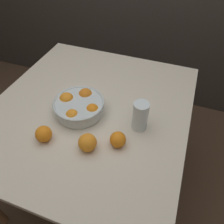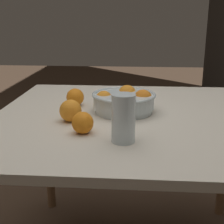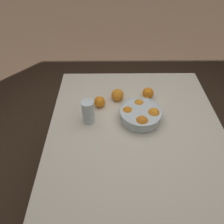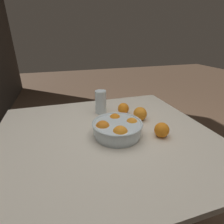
{
  "view_description": "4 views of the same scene",
  "coord_description": "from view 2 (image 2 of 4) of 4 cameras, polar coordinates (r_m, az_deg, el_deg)",
  "views": [
    {
      "loc": [
        0.4,
        -0.75,
        1.56
      ],
      "look_at": [
        0.14,
        -0.04,
        0.81
      ],
      "focal_mm": 35.0,
      "sensor_mm": 36.0,
      "label": 1
    },
    {
      "loc": [
        1.19,
        -0.01,
        1.13
      ],
      "look_at": [
        0.16,
        -0.09,
        0.81
      ],
      "focal_mm": 50.0,
      "sensor_mm": 36.0,
      "label": 2
    },
    {
      "loc": [
        0.15,
        0.9,
        1.72
      ],
      "look_at": [
        0.14,
        -0.04,
        0.83
      ],
      "focal_mm": 35.0,
      "sensor_mm": 36.0,
      "label": 3
    },
    {
      "loc": [
        -0.77,
        0.2,
        1.24
      ],
      "look_at": [
        0.13,
        -0.08,
        0.82
      ],
      "focal_mm": 28.0,
      "sensor_mm": 36.0,
      "label": 4
    }
  ],
  "objects": [
    {
      "name": "orange_loose_near_bowl",
      "position": [
        1.36,
        -6.75,
        2.7
      ],
      "size": [
        0.08,
        0.08,
        0.08
      ],
      "primitive_type": "sphere",
      "color": "orange",
      "rests_on": "dining_table"
    },
    {
      "name": "fruit_bowl",
      "position": [
        1.27,
        2.24,
        2.02
      ],
      "size": [
        0.26,
        0.26,
        0.1
      ],
      "color": "silver",
      "rests_on": "dining_table"
    },
    {
      "name": "orange_loose_aside",
      "position": [
        1.16,
        -7.59,
        0.25
      ],
      "size": [
        0.08,
        0.08,
        0.08
      ],
      "primitive_type": "sphere",
      "color": "orange",
      "rests_on": "dining_table"
    },
    {
      "name": "juice_glass",
      "position": [
        0.96,
        2.1,
        -1.64
      ],
      "size": [
        0.07,
        0.07,
        0.15
      ],
      "color": "#F4A314",
      "rests_on": "dining_table"
    },
    {
      "name": "dining_table",
      "position": [
        1.28,
        4.52,
        -3.79
      ],
      "size": [
        1.04,
        1.14,
        0.76
      ],
      "color": "beige",
      "rests_on": "ground_plane"
    },
    {
      "name": "orange_loose_front",
      "position": [
        1.04,
        -5.4,
        -1.96
      ],
      "size": [
        0.07,
        0.07,
        0.07
      ],
      "primitive_type": "sphere",
      "color": "orange",
      "rests_on": "dining_table"
    }
  ]
}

